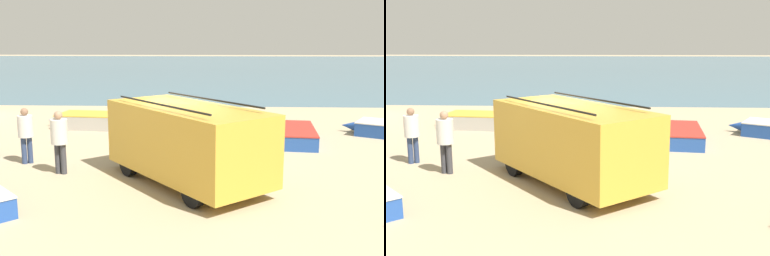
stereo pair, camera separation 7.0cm
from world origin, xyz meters
TOP-DOWN VIEW (x-y plane):
  - ground_plane at (0.00, 0.00)m, footprint 200.00×200.00m
  - sea_water at (0.00, 52.00)m, footprint 120.00×80.00m
  - parked_van at (0.06, -1.79)m, footprint 4.65×5.06m
  - fishing_rowboat_1 at (3.71, 3.33)m, footprint 1.92×3.95m
  - fishing_rowboat_2 at (-4.39, 5.59)m, footprint 3.77×1.93m
  - fisherman_0 at (-3.49, -1.13)m, footprint 0.47×0.47m
  - fisherman_1 at (-4.87, -0.13)m, footprint 0.45×0.45m

SIDE VIEW (x-z plane):
  - ground_plane at x=0.00m, z-range 0.00..0.00m
  - sea_water at x=0.00m, z-range 0.00..0.01m
  - fishing_rowboat_1 at x=3.71m, z-range 0.00..0.53m
  - fishing_rowboat_2 at x=-4.39m, z-range 0.00..0.62m
  - fisherman_1 at x=-4.87m, z-range 0.17..1.87m
  - fisherman_0 at x=-3.49m, z-range 0.18..1.96m
  - parked_van at x=0.06m, z-range 0.05..2.23m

